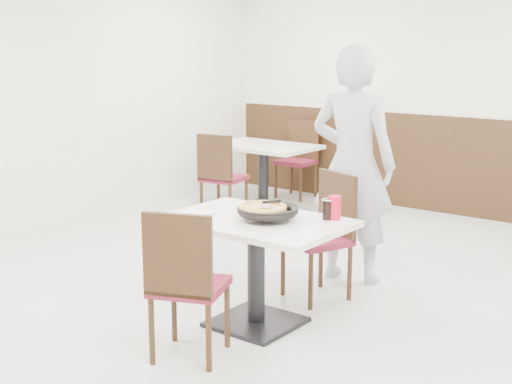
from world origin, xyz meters
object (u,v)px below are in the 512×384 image
Objects in this scene: side_plate at (203,213)px; bg_chair_left_far at (296,160)px; pizza at (262,210)px; red_cup at (335,208)px; chair_far at (317,237)px; cola_glass at (328,210)px; bg_table_left at (263,177)px; main_table at (256,272)px; chair_near at (190,282)px; bg_chair_left_near at (224,176)px; diner_person at (353,165)px; pizza_pan at (268,214)px.

bg_chair_left_far is at bearing 115.23° from side_plate.
pizza is 1.98× the size of red_cup.
cola_glass is at bearing 150.73° from chair_far.
pizza is 3.55m from bg_table_left.
chair_far is 7.31× the size of cola_glass.
main_table is at bearing -150.66° from pizza.
chair_far reaches higher than side_plate.
chair_near and bg_chair_left_near have the same top height.
chair_far is 0.50× the size of diner_person.
main_table is at bearing -55.37° from bg_chair_left_near.
cola_glass is (0.35, -0.42, 0.34)m from chair_far.
bg_chair_left_near reaches higher than side_plate.
chair_near is 5.38× the size of side_plate.
bg_chair_left_far is at bearing 92.26° from bg_table_left.
side_plate is 2.89m from bg_chair_left_near.
main_table is 3.51m from bg_table_left.
chair_near is at bearing 79.39° from diner_person.
bg_chair_left_near reaches higher than cola_glass.
red_cup is (0.39, 0.29, 0.02)m from pizza.
chair_far is 5.38× the size of side_plate.
bg_table_left is at bearing 134.59° from red_cup.
chair_far is at bearing 86.82° from main_table.
bg_chair_left_far is (0.02, 1.37, 0.00)m from bg_chair_left_near.
bg_table_left is 0.72m from bg_chair_left_far.
bg_chair_left_near is 1.37m from bg_chair_left_far.
bg_chair_left_far is (-2.14, 3.53, -0.34)m from pizza.
pizza_pan is (0.04, -0.67, 0.32)m from chair_far.
chair_near is 3.52m from bg_chair_left_near.
side_plate is at bearing -162.22° from pizza.
cola_glass is (0.41, 0.92, 0.34)m from chair_near.
chair_far is 0.75m from pizza_pan.
chair_far reaches higher than pizza.
bg_chair_left_far is (-2.49, 3.27, -0.34)m from cola_glass.
chair_far is 0.75m from pizza.
pizza is (-0.00, -0.67, 0.34)m from chair_far.
pizza_pan is at bearing -52.61° from bg_table_left.
diner_person reaches higher than bg_chair_left_near.
diner_person reaches higher than cola_glass.
bg_table_left is (-2.11, 2.14, -0.10)m from chair_far.
pizza is at bearing 29.34° from main_table.
pizza_pan is 1.18× the size of pizza.
main_table is 0.69m from red_cup.
pizza_pan is at bearing -140.24° from red_cup.
main_table is at bearing -166.02° from pizza_pan.
pizza is at bearing 118.27° from bg_chair_left_far.
red_cup is at bearing 103.81° from diner_person.
main_table is 1.26× the size of chair_far.
pizza_pan is at bearing -54.03° from bg_chair_left_near.
pizza is 0.48m from red_cup.
diner_person reaches higher than chair_near.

